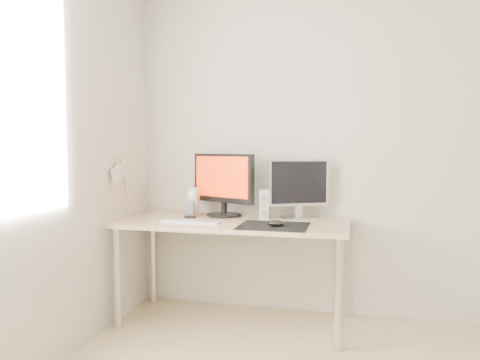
{
  "coord_description": "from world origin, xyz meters",
  "views": [
    {
      "loc": [
        -0.11,
        -1.76,
        1.24
      ],
      "look_at": [
        -0.9,
        1.49,
        1.01
      ],
      "focal_mm": 35.0,
      "sensor_mm": 36.0,
      "label": 1
    }
  ],
  "objects_px": {
    "mouse": "(276,223)",
    "speaker_left": "(194,202)",
    "phone_dock": "(190,213)",
    "desk": "(233,232)",
    "speaker_right": "(265,204)",
    "main_monitor": "(223,182)",
    "second_monitor": "(298,186)",
    "keyboard": "(191,221)"
  },
  "relations": [
    {
      "from": "main_monitor",
      "to": "phone_dock",
      "type": "xyz_separation_m",
      "value": [
        -0.21,
        -0.14,
        -0.22
      ]
    },
    {
      "from": "desk",
      "to": "mouse",
      "type": "bearing_deg",
      "value": -28.29
    },
    {
      "from": "mouse",
      "to": "second_monitor",
      "type": "bearing_deg",
      "value": 75.24
    },
    {
      "from": "mouse",
      "to": "desk",
      "type": "bearing_deg",
      "value": 151.71
    },
    {
      "from": "desk",
      "to": "speaker_right",
      "type": "height_order",
      "value": "speaker_right"
    },
    {
      "from": "desk",
      "to": "speaker_left",
      "type": "height_order",
      "value": "speaker_left"
    },
    {
      "from": "main_monitor",
      "to": "desk",
      "type": "bearing_deg",
      "value": -57.93
    },
    {
      "from": "mouse",
      "to": "keyboard",
      "type": "height_order",
      "value": "mouse"
    },
    {
      "from": "speaker_left",
      "to": "second_monitor",
      "type": "bearing_deg",
      "value": 3.37
    },
    {
      "from": "main_monitor",
      "to": "second_monitor",
      "type": "distance_m",
      "value": 0.56
    },
    {
      "from": "desk",
      "to": "speaker_left",
      "type": "distance_m",
      "value": 0.42
    },
    {
      "from": "keyboard",
      "to": "phone_dock",
      "type": "xyz_separation_m",
      "value": [
        -0.08,
        0.19,
        0.03
      ]
    },
    {
      "from": "mouse",
      "to": "main_monitor",
      "type": "distance_m",
      "value": 0.64
    },
    {
      "from": "mouse",
      "to": "keyboard",
      "type": "xyz_separation_m",
      "value": [
        -0.59,
        0.05,
        -0.02
      ]
    },
    {
      "from": "desk",
      "to": "keyboard",
      "type": "xyz_separation_m",
      "value": [
        -0.26,
        -0.13,
        0.09
      ]
    },
    {
      "from": "speaker_left",
      "to": "desk",
      "type": "bearing_deg",
      "value": -23.98
    },
    {
      "from": "main_monitor",
      "to": "speaker_right",
      "type": "xyz_separation_m",
      "value": [
        0.33,
        -0.07,
        -0.15
      ]
    },
    {
      "from": "mouse",
      "to": "speaker_left",
      "type": "relative_size",
      "value": 0.53
    },
    {
      "from": "desk",
      "to": "second_monitor",
      "type": "bearing_deg",
      "value": 24.36
    },
    {
      "from": "mouse",
      "to": "second_monitor",
      "type": "height_order",
      "value": "second_monitor"
    },
    {
      "from": "desk",
      "to": "speaker_right",
      "type": "bearing_deg",
      "value": 31.82
    },
    {
      "from": "speaker_left",
      "to": "phone_dock",
      "type": "xyz_separation_m",
      "value": [
        0.0,
        -0.09,
        -0.07
      ]
    },
    {
      "from": "mouse",
      "to": "speaker_right",
      "type": "relative_size",
      "value": 0.53
    },
    {
      "from": "main_monitor",
      "to": "keyboard",
      "type": "bearing_deg",
      "value": -112.17
    },
    {
      "from": "second_monitor",
      "to": "keyboard",
      "type": "height_order",
      "value": "second_monitor"
    },
    {
      "from": "keyboard",
      "to": "phone_dock",
      "type": "bearing_deg",
      "value": 112.42
    },
    {
      "from": "main_monitor",
      "to": "keyboard",
      "type": "height_order",
      "value": "main_monitor"
    },
    {
      "from": "speaker_left",
      "to": "keyboard",
      "type": "relative_size",
      "value": 0.5
    },
    {
      "from": "phone_dock",
      "to": "main_monitor",
      "type": "bearing_deg",
      "value": 33.09
    },
    {
      "from": "speaker_right",
      "to": "mouse",
      "type": "bearing_deg",
      "value": -67.18
    },
    {
      "from": "mouse",
      "to": "phone_dock",
      "type": "xyz_separation_m",
      "value": [
        -0.67,
        0.24,
        0.01
      ]
    },
    {
      "from": "mouse",
      "to": "phone_dock",
      "type": "bearing_deg",
      "value": 160.54
    },
    {
      "from": "phone_dock",
      "to": "keyboard",
      "type": "bearing_deg",
      "value": -67.58
    },
    {
      "from": "keyboard",
      "to": "main_monitor",
      "type": "bearing_deg",
      "value": 67.83
    },
    {
      "from": "main_monitor",
      "to": "second_monitor",
      "type": "height_order",
      "value": "main_monitor"
    },
    {
      "from": "keyboard",
      "to": "phone_dock",
      "type": "relative_size",
      "value": 3.4
    },
    {
      "from": "main_monitor",
      "to": "keyboard",
      "type": "distance_m",
      "value": 0.43
    },
    {
      "from": "speaker_right",
      "to": "keyboard",
      "type": "relative_size",
      "value": 0.5
    },
    {
      "from": "mouse",
      "to": "phone_dock",
      "type": "distance_m",
      "value": 0.71
    },
    {
      "from": "desk",
      "to": "phone_dock",
      "type": "height_order",
      "value": "phone_dock"
    },
    {
      "from": "main_monitor",
      "to": "phone_dock",
      "type": "relative_size",
      "value": 4.13
    },
    {
      "from": "desk",
      "to": "phone_dock",
      "type": "relative_size",
      "value": 12.8
    }
  ]
}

